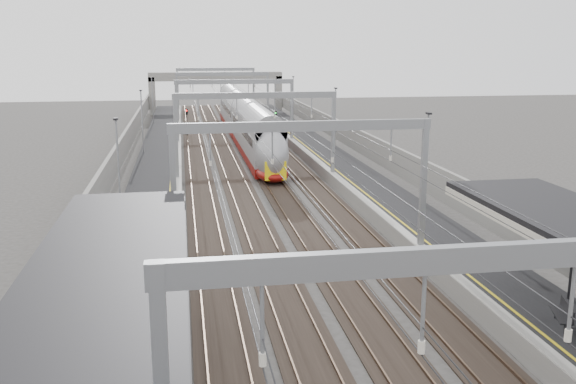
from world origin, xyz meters
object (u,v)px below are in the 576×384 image
object	(u,v)px
train	(246,126)
signal_green	(187,117)
overbridge	(216,82)
bench	(564,312)

from	to	relation	value
train	signal_green	world-z (taller)	train
overbridge	signal_green	bearing A→B (deg)	-100.91
overbridge	train	bearing A→B (deg)	-87.53
train	signal_green	distance (m)	10.31
overbridge	signal_green	size ratio (longest dim) A/B	6.33
train	bench	size ratio (longest dim) A/B	27.72
overbridge	train	distance (m)	34.99
bench	signal_green	distance (m)	62.78
train	bench	bearing A→B (deg)	-83.19
train	signal_green	size ratio (longest dim) A/B	14.61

